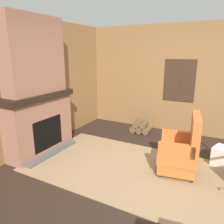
% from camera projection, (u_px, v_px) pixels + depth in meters
% --- Properties ---
extents(ground_plane, '(14.00, 14.00, 0.00)m').
position_uv_depth(ground_plane, '(148.00, 181.00, 3.43)').
color(ground_plane, '#2D2119').
extents(wood_panel_wall_left, '(0.06, 5.53, 2.61)m').
position_uv_depth(wood_panel_wall_left, '(28.00, 87.00, 4.22)').
color(wood_panel_wall_left, olive).
rests_on(wood_panel_wall_left, ground).
extents(wood_panel_wall_back, '(5.53, 0.09, 2.61)m').
position_uv_depth(wood_panel_wall_back, '(185.00, 80.00, 5.21)').
color(wood_panel_wall_back, olive).
rests_on(wood_panel_wall_back, ground).
extents(fireplace_hearth, '(0.62, 1.52, 1.20)m').
position_uv_depth(fireplace_hearth, '(40.00, 123.00, 4.30)').
color(fireplace_hearth, '#93604C').
rests_on(fireplace_hearth, ground).
extents(chimney_breast, '(0.36, 1.25, 1.39)m').
position_uv_depth(chimney_breast, '(34.00, 55.00, 3.96)').
color(chimney_breast, '#93604C').
rests_on(chimney_breast, fireplace_hearth).
extents(area_rug, '(3.85, 1.98, 0.01)m').
position_uv_depth(area_rug, '(140.00, 171.00, 3.70)').
color(area_rug, '#997A56').
rests_on(area_rug, ground).
extents(armchair, '(0.71, 0.78, 1.01)m').
position_uv_depth(armchair, '(181.00, 152.00, 3.60)').
color(armchair, '#C6662D').
rests_on(armchair, ground).
extents(firewood_stack, '(0.51, 0.38, 0.30)m').
position_uv_depth(firewood_stack, '(141.00, 127.00, 5.49)').
color(firewood_stack, brown).
rests_on(firewood_stack, ground).
extents(oil_lamp_vase, '(0.13, 0.13, 0.22)m').
position_uv_depth(oil_lamp_vase, '(27.00, 90.00, 3.98)').
color(oil_lamp_vase, '#B24C42').
rests_on(oil_lamp_vase, fireplace_hearth).
extents(storage_case, '(0.14, 0.26, 0.11)m').
position_uv_depth(storage_case, '(41.00, 89.00, 4.28)').
color(storage_case, black).
rests_on(storage_case, fireplace_hearth).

